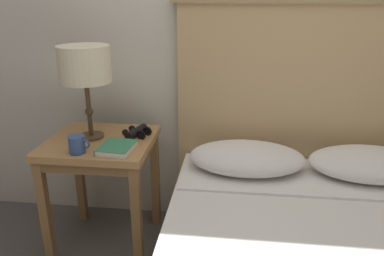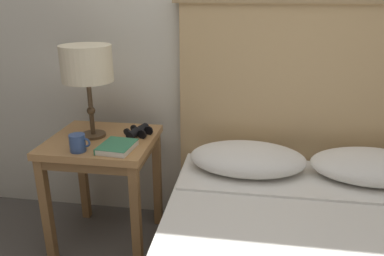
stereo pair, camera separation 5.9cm
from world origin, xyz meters
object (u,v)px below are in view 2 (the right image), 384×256
object	(u,v)px
book_on_nightstand	(117,147)
binoculars_pair	(138,131)
table_lamp	(87,66)
coffee_mug	(78,143)
nightstand	(103,154)

from	to	relation	value
book_on_nightstand	binoculars_pair	distance (m)	0.21
table_lamp	coffee_mug	world-z (taller)	table_lamp
nightstand	coffee_mug	size ratio (longest dim) A/B	6.16
table_lamp	coffee_mug	distance (m)	0.39
nightstand	table_lamp	size ratio (longest dim) A/B	1.33
coffee_mug	book_on_nightstand	bearing A→B (deg)	14.49
table_lamp	book_on_nightstand	xyz separation A→B (m)	(0.19, -0.16, -0.36)
table_lamp	coffee_mug	size ratio (longest dim) A/B	4.61
book_on_nightstand	coffee_mug	size ratio (longest dim) A/B	1.88
table_lamp	binoculars_pair	world-z (taller)	table_lamp
nightstand	coffee_mug	world-z (taller)	coffee_mug
nightstand	book_on_nightstand	distance (m)	0.22
binoculars_pair	coffee_mug	size ratio (longest dim) A/B	1.60
nightstand	book_on_nightstand	xyz separation A→B (m)	(0.13, -0.14, 0.11)
nightstand	table_lamp	distance (m)	0.47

